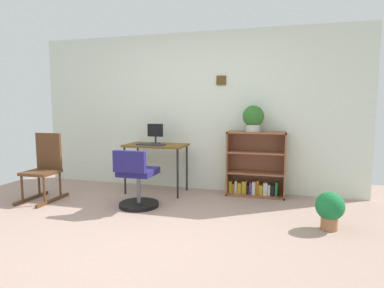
{
  "coord_description": "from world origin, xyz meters",
  "views": [
    {
      "loc": [
        1.39,
        -2.84,
        1.31
      ],
      "look_at": [
        0.26,
        1.19,
        0.83
      ],
      "focal_mm": 30.42,
      "sensor_mm": 36.0,
      "label": 1
    }
  ],
  "objects_px": {
    "desk": "(156,149)",
    "monitor": "(155,133)",
    "keyboard": "(151,145)",
    "rocking_chair": "(45,167)",
    "office_chair": "(137,182)",
    "potted_plant_on_shelf": "(253,118)",
    "potted_plant_floor": "(330,208)",
    "bookshelf_low": "(256,167)"
  },
  "relations": [
    {
      "from": "desk",
      "to": "monitor",
      "type": "height_order",
      "value": "monitor"
    },
    {
      "from": "keyboard",
      "to": "rocking_chair",
      "type": "height_order",
      "value": "rocking_chair"
    },
    {
      "from": "office_chair",
      "to": "potted_plant_on_shelf",
      "type": "xyz_separation_m",
      "value": [
        1.38,
        0.97,
        0.81
      ]
    },
    {
      "from": "desk",
      "to": "potted_plant_floor",
      "type": "relative_size",
      "value": 2.22
    },
    {
      "from": "rocking_chair",
      "to": "potted_plant_floor",
      "type": "height_order",
      "value": "rocking_chair"
    },
    {
      "from": "monitor",
      "to": "keyboard",
      "type": "xyz_separation_m",
      "value": [
        0.01,
        -0.22,
        -0.15
      ]
    },
    {
      "from": "desk",
      "to": "rocking_chair",
      "type": "relative_size",
      "value": 0.97
    },
    {
      "from": "keyboard",
      "to": "potted_plant_on_shelf",
      "type": "relative_size",
      "value": 1.12
    },
    {
      "from": "monitor",
      "to": "bookshelf_low",
      "type": "bearing_deg",
      "value": 6.44
    },
    {
      "from": "potted_plant_on_shelf",
      "to": "monitor",
      "type": "bearing_deg",
      "value": -175.61
    },
    {
      "from": "office_chair",
      "to": "rocking_chair",
      "type": "relative_size",
      "value": 0.83
    },
    {
      "from": "office_chair",
      "to": "potted_plant_floor",
      "type": "distance_m",
      "value": 2.31
    },
    {
      "from": "desk",
      "to": "office_chair",
      "type": "relative_size",
      "value": 1.17
    },
    {
      "from": "monitor",
      "to": "rocking_chair",
      "type": "bearing_deg",
      "value": -147.15
    },
    {
      "from": "desk",
      "to": "bookshelf_low",
      "type": "xyz_separation_m",
      "value": [
        1.47,
        0.25,
        -0.26
      ]
    },
    {
      "from": "desk",
      "to": "keyboard",
      "type": "bearing_deg",
      "value": -103.67
    },
    {
      "from": "rocking_chair",
      "to": "potted_plant_floor",
      "type": "xyz_separation_m",
      "value": [
        3.72,
        -0.15,
        -0.23
      ]
    },
    {
      "from": "monitor",
      "to": "office_chair",
      "type": "distance_m",
      "value": 1.03
    },
    {
      "from": "bookshelf_low",
      "to": "potted_plant_on_shelf",
      "type": "bearing_deg",
      "value": -127.5
    },
    {
      "from": "rocking_chair",
      "to": "bookshelf_low",
      "type": "relative_size",
      "value": 0.99
    },
    {
      "from": "potted_plant_floor",
      "to": "office_chair",
      "type": "bearing_deg",
      "value": 176.5
    },
    {
      "from": "office_chair",
      "to": "potted_plant_floor",
      "type": "bearing_deg",
      "value": -3.5
    },
    {
      "from": "bookshelf_low",
      "to": "keyboard",
      "type": "bearing_deg",
      "value": -165.51
    },
    {
      "from": "desk",
      "to": "office_chair",
      "type": "xyz_separation_m",
      "value": [
        0.04,
        -0.78,
        -0.33
      ]
    },
    {
      "from": "monitor",
      "to": "bookshelf_low",
      "type": "distance_m",
      "value": 1.6
    },
    {
      "from": "keyboard",
      "to": "monitor",
      "type": "bearing_deg",
      "value": 93.27
    },
    {
      "from": "rocking_chair",
      "to": "potted_plant_on_shelf",
      "type": "xyz_separation_m",
      "value": [
        2.8,
        0.97,
        0.68
      ]
    },
    {
      "from": "monitor",
      "to": "potted_plant_on_shelf",
      "type": "height_order",
      "value": "potted_plant_on_shelf"
    },
    {
      "from": "keyboard",
      "to": "office_chair",
      "type": "xyz_separation_m",
      "value": [
        0.07,
        -0.65,
        -0.41
      ]
    },
    {
      "from": "monitor",
      "to": "rocking_chair",
      "type": "relative_size",
      "value": 0.33
    },
    {
      "from": "keyboard",
      "to": "office_chair",
      "type": "height_order",
      "value": "office_chair"
    },
    {
      "from": "monitor",
      "to": "office_chair",
      "type": "xyz_separation_m",
      "value": [
        0.09,
        -0.86,
        -0.57
      ]
    },
    {
      "from": "potted_plant_floor",
      "to": "keyboard",
      "type": "bearing_deg",
      "value": 161.71
    },
    {
      "from": "potted_plant_on_shelf",
      "to": "potted_plant_floor",
      "type": "distance_m",
      "value": 1.71
    },
    {
      "from": "desk",
      "to": "potted_plant_on_shelf",
      "type": "xyz_separation_m",
      "value": [
        1.42,
        0.19,
        0.48
      ]
    },
    {
      "from": "keyboard",
      "to": "potted_plant_floor",
      "type": "distance_m",
      "value": 2.56
    },
    {
      "from": "desk",
      "to": "monitor",
      "type": "xyz_separation_m",
      "value": [
        -0.05,
        0.08,
        0.23
      ]
    },
    {
      "from": "office_chair",
      "to": "potted_plant_on_shelf",
      "type": "distance_m",
      "value": 1.87
    },
    {
      "from": "desk",
      "to": "monitor",
      "type": "distance_m",
      "value": 0.25
    },
    {
      "from": "monitor",
      "to": "potted_plant_on_shelf",
      "type": "bearing_deg",
      "value": 4.39
    },
    {
      "from": "keyboard",
      "to": "potted_plant_on_shelf",
      "type": "height_order",
      "value": "potted_plant_on_shelf"
    },
    {
      "from": "desk",
      "to": "potted_plant_on_shelf",
      "type": "relative_size",
      "value": 2.41
    }
  ]
}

